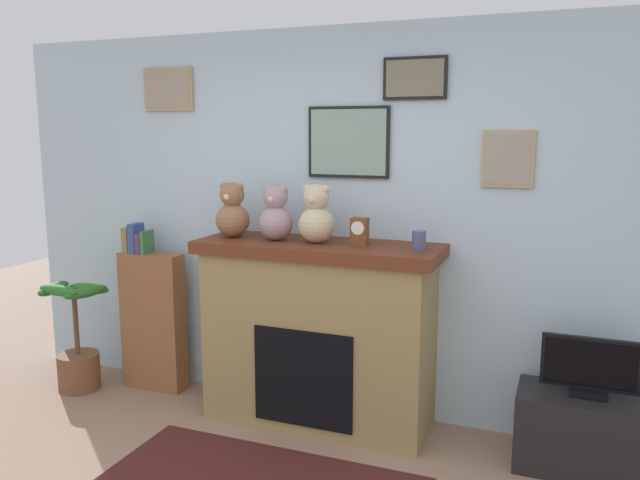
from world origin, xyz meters
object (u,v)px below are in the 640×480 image
Objects in this scene: potted_plant at (77,346)px; teddy_bear_brown at (316,216)px; tv_stand at (585,433)px; teddy_bear_cream at (232,213)px; television at (590,369)px; fireplace at (318,332)px; candle_jar at (419,240)px; bookshelf at (152,317)px; teddy_bear_tan at (276,215)px; mantel_clock at (359,232)px.

teddy_bear_brown is at bearing 4.91° from potted_plant.
tv_stand is at bearing 2.37° from potted_plant.
television is at bearing -0.41° from teddy_bear_cream.
candle_jar reaches higher than fireplace.
teddy_bear_cream is at bearing -6.46° from bookshelf.
teddy_bear_tan reaches higher than television.
fireplace is at bearing 178.85° from tv_stand.
mantel_clock is (2.16, 0.16, 0.97)m from potted_plant.
fireplace is 0.82m from teddy_bear_tan.
candle_jar is (-0.99, 0.02, 0.66)m from television.
teddy_bear_brown is at bearing -0.00° from teddy_bear_cream.
bookshelf is at bearing 175.46° from teddy_bear_tan.
teddy_bear_brown reaches higher than teddy_bear_tan.
teddy_bear_cream reaches higher than potted_plant.
bookshelf is 0.60m from potted_plant.
fireplace is 2.10× the size of tv_stand.
potted_plant is at bearing -175.09° from teddy_bear_brown.
mantel_clock is at bearing -0.07° from teddy_bear_tan.
potted_plant reaches higher than tv_stand.
bookshelf is at bearing 25.71° from potted_plant.
mantel_clock is (-0.38, -0.00, 0.03)m from candle_jar.
mantel_clock is at bearing 4.24° from potted_plant.
teddy_bear_tan reaches higher than fireplace.
bookshelf is at bearing 173.54° from teddy_bear_cream.
tv_stand is at bearing -0.51° from teddy_bear_brown.
fireplace is 0.77m from teddy_bear_brown.
teddy_bear_brown is at bearing -3.58° from bookshelf.
fireplace is 3.04× the size of television.
teddy_bear_brown is at bearing 179.49° from tv_stand.
bookshelf is at bearing 178.07° from television.
potted_plant reaches higher than television.
tv_stand is 2.54m from teddy_bear_cream.
teddy_bear_brown is at bearing 179.44° from television.
teddy_bear_tan is 0.29m from teddy_bear_brown.
candle_jar is (-0.99, 0.02, 1.05)m from tv_stand.
teddy_bear_brown reaches higher than teddy_bear_cream.
television is 2.39m from teddy_bear_cream.
bookshelf is at bearing 177.19° from fireplace.
potted_plant is at bearing -172.74° from teddy_bear_cream.
mantel_clock is at bearing -0.05° from teddy_bear_cream.
candle_jar reaches higher than bookshelf.
bookshelf is 1.82m from mantel_clock.
teddy_bear_brown is at bearing -0.00° from teddy_bear_tan.
mantel_clock is (-1.37, 0.01, 1.08)m from tv_stand.
tv_stand is 1.74m from mantel_clock.
bookshelf is at bearing 176.42° from teddy_bear_brown.
potted_plant is at bearing -174.56° from fireplace.
teddy_bear_brown is (-1.65, 0.01, 1.16)m from tv_stand.
potted_plant is 2.71m from candle_jar.
teddy_bear_brown is (0.29, -0.00, 0.01)m from teddy_bear_tan.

